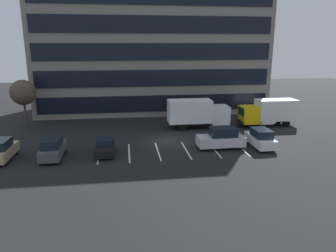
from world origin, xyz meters
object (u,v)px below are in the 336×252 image
at_px(suv_charcoal, 53,149).
at_px(suv_silver, 221,138).
at_px(suv_white, 261,138).
at_px(sedan_black, 105,147).
at_px(box_truck_white, 197,112).
at_px(suv_tan, 1,150).
at_px(bare_tree, 23,93).
at_px(box_truck_yellow, 269,111).

relative_size(suv_charcoal, suv_silver, 0.90).
xyz_separation_m(suv_white, sedan_black, (-15.51, 0.17, -0.24)).
bearing_deg(box_truck_white, suv_white, -61.08).
xyz_separation_m(suv_tan, bare_tree, (-1.39, 12.54, 3.39)).
bearing_deg(box_truck_yellow, sedan_black, -158.21).
distance_m(box_truck_yellow, suv_white, 9.56).
relative_size(suv_silver, suv_tan, 1.09).
bearing_deg(sedan_black, box_truck_yellow, 21.79).
distance_m(box_truck_yellow, box_truck_white, 9.35).
xyz_separation_m(suv_charcoal, suv_tan, (-4.50, 0.14, 0.02)).
bearing_deg(bare_tree, sedan_black, -48.95).
height_order(box_truck_yellow, suv_silver, box_truck_yellow).
bearing_deg(suv_white, suv_tan, -179.30).
relative_size(box_truck_yellow, suv_tan, 1.70).
distance_m(suv_white, suv_tan, 24.64).
bearing_deg(suv_tan, suv_silver, 1.58).
bearing_deg(suv_silver, box_truck_white, 94.28).
distance_m(box_truck_white, sedan_black, 13.69).
xyz_separation_m(box_truck_white, suv_tan, (-20.01, -8.67, -1.07)).
relative_size(box_truck_white, suv_silver, 1.64).
bearing_deg(suv_charcoal, bare_tree, 114.89).
height_order(box_truck_white, bare_tree, bare_tree).
bearing_deg(suv_white, suv_silver, 176.17).
xyz_separation_m(box_truck_white, sedan_black, (-10.88, -8.21, -1.32)).
bearing_deg(sedan_black, suv_white, -0.61).
bearing_deg(suv_silver, box_truck_yellow, 42.41).
height_order(box_truck_yellow, suv_white, box_truck_yellow).
relative_size(sedan_black, suv_tan, 0.95).
bearing_deg(sedan_black, suv_silver, 0.51).
distance_m(box_truck_yellow, suv_tan, 30.60).
distance_m(box_truck_white, suv_silver, 8.18).
height_order(suv_white, suv_silver, suv_silver).
xyz_separation_m(suv_silver, bare_tree, (-22.01, 11.97, 3.30)).
bearing_deg(bare_tree, box_truck_yellow, -7.39).
bearing_deg(sedan_black, bare_tree, 131.05).
relative_size(box_truck_white, suv_charcoal, 1.83).
height_order(box_truck_white, suv_silver, box_truck_white).
relative_size(box_truck_white, suv_tan, 1.80).
bearing_deg(sedan_black, suv_charcoal, -172.51).
relative_size(box_truck_white, suv_white, 1.81).
bearing_deg(box_truck_yellow, suv_charcoal, -160.72).
distance_m(suv_charcoal, sedan_black, 4.68).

